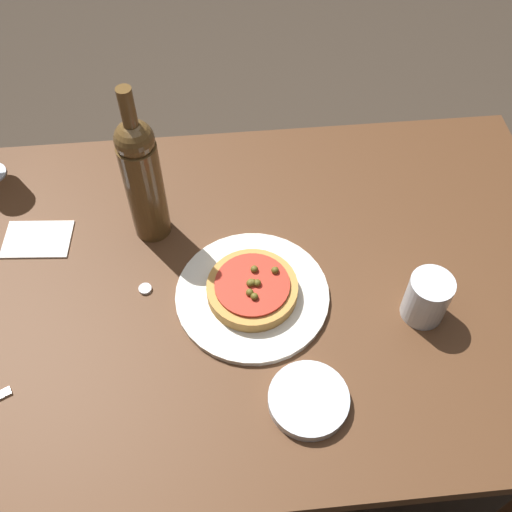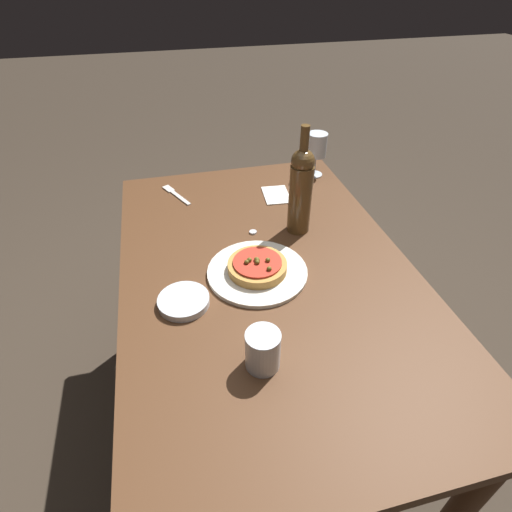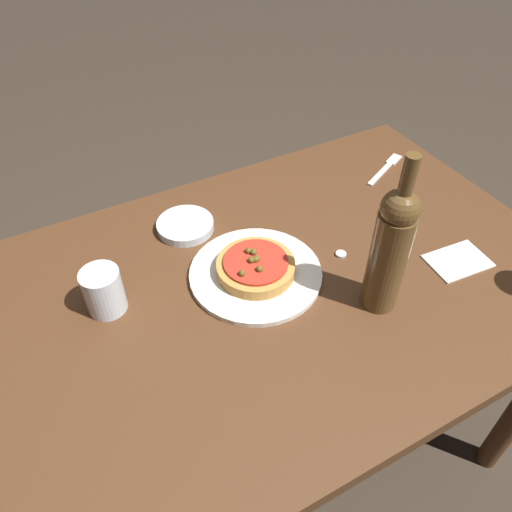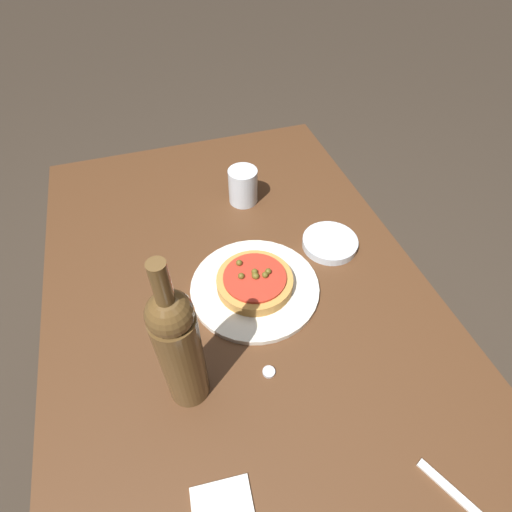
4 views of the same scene
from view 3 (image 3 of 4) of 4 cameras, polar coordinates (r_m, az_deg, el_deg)
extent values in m
plane|color=#382D23|center=(1.69, 1.10, -21.14)|extent=(14.00, 14.00, 0.00)
cube|color=#4C2D19|center=(1.06, 1.64, -3.77)|extent=(1.30, 0.83, 0.03)
cylinder|color=#4C2D19|center=(1.53, -25.91, -12.20)|extent=(0.06, 0.06, 0.73)
cylinder|color=#4C2D19|center=(1.80, 12.19, 1.98)|extent=(0.06, 0.06, 0.73)
cylinder|color=silver|center=(1.06, -0.04, -2.02)|extent=(0.28, 0.28, 0.01)
cylinder|color=#BC843D|center=(1.05, -0.04, -1.30)|extent=(0.17, 0.17, 0.03)
cylinder|color=#B72D1E|center=(1.04, -0.04, -0.68)|extent=(0.14, 0.14, 0.01)
sphere|color=brown|center=(1.05, -0.89, 0.60)|extent=(0.01, 0.01, 0.01)
sphere|color=brown|center=(1.01, 0.40, -1.49)|extent=(0.01, 0.01, 0.01)
sphere|color=brown|center=(1.03, -0.09, -0.39)|extent=(0.01, 0.01, 0.01)
sphere|color=brown|center=(1.05, -0.28, 0.43)|extent=(0.01, 0.01, 0.01)
sphere|color=brown|center=(1.04, 0.10, -0.26)|extent=(0.01, 0.01, 0.01)
sphere|color=brown|center=(1.03, -0.55, -0.47)|extent=(0.01, 0.01, 0.01)
sphere|color=brown|center=(1.00, -1.63, -1.98)|extent=(0.01, 0.01, 0.01)
sphere|color=brown|center=(1.03, 0.07, -0.35)|extent=(0.01, 0.01, 0.01)
cylinder|color=brown|center=(0.97, 14.73, -0.66)|extent=(0.07, 0.07, 0.22)
sphere|color=brown|center=(0.89, 16.19, 5.25)|extent=(0.07, 0.07, 0.07)
cylinder|color=brown|center=(0.85, 16.98, 8.44)|extent=(0.03, 0.03, 0.09)
cylinder|color=silver|center=(1.02, -17.02, -3.85)|extent=(0.08, 0.08, 0.10)
cylinder|color=silver|center=(1.18, -8.09, 3.46)|extent=(0.13, 0.13, 0.02)
cube|color=beige|center=(1.40, 13.98, 9.07)|extent=(0.12, 0.07, 0.00)
cube|color=beige|center=(1.47, 15.48, 10.58)|extent=(0.06, 0.05, 0.00)
cube|color=silver|center=(1.18, 22.07, -0.53)|extent=(0.14, 0.10, 0.00)
cylinder|color=#B7B7BC|center=(1.13, 9.61, 0.29)|extent=(0.02, 0.02, 0.01)
camera|label=1|loc=(1.32, -16.35, 49.99)|focal=42.00mm
camera|label=2|loc=(0.98, -64.21, 20.60)|focal=28.00mm
camera|label=4|loc=(1.00, 39.01, 32.35)|focal=28.00mm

